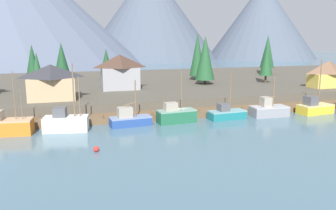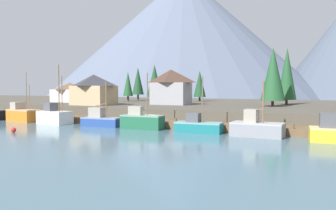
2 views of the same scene
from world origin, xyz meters
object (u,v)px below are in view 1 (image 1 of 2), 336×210
(conifer_centre, at_px, (106,62))
(conifer_far_left, at_px, (32,60))
(house_grey, at_px, (120,72))
(conifer_near_right, at_px, (268,51))
(conifer_mid_left, at_px, (205,58))
(conifer_back_left, at_px, (62,61))
(conifer_mid_right, at_px, (37,66))
(conifer_back_right, at_px, (197,55))
(fishing_boat_blue, at_px, (129,119))
(fishing_boat_white, at_px, (66,122))
(fishing_boat_teal, at_px, (227,114))
(conifer_near_left, at_px, (267,60))
(fishing_boat_yellow, at_px, (314,107))
(fishing_boat_orange, at_px, (8,126))
(fishing_boat_grey, at_px, (269,110))
(house_yellow, at_px, (328,74))
(channel_buoy, at_px, (96,149))
(house_tan, at_px, (51,82))
(fishing_boat_green, at_px, (176,115))

(conifer_centre, bearing_deg, conifer_far_left, -174.52)
(house_grey, xyz_separation_m, conifer_near_right, (45.62, 18.17, 2.89))
(conifer_mid_left, distance_m, conifer_back_left, 33.82)
(conifer_far_left, bearing_deg, conifer_mid_right, -78.20)
(conifer_back_right, bearing_deg, conifer_centre, 162.75)
(conifer_mid_right, bearing_deg, fishing_boat_blue, -63.33)
(fishing_boat_white, xyz_separation_m, fishing_boat_teal, (25.67, 0.45, -0.38))
(fishing_boat_white, height_order, conifer_near_left, conifer_near_left)
(fishing_boat_white, height_order, conifer_near_right, conifer_near_right)
(conifer_far_left, bearing_deg, fishing_boat_teal, -48.71)
(conifer_near_right, distance_m, conifer_far_left, 64.22)
(fishing_boat_blue, distance_m, fishing_boat_yellow, 33.08)
(fishing_boat_orange, relative_size, fishing_boat_white, 0.90)
(fishing_boat_grey, xyz_separation_m, conifer_near_left, (12.77, 22.43, 6.74))
(house_grey, bearing_deg, fishing_boat_grey, -43.33)
(conifer_near_right, bearing_deg, house_yellow, -93.22)
(fishing_boat_orange, height_order, conifer_near_right, conifer_near_right)
(channel_buoy, bearing_deg, conifer_mid_right, 102.78)
(fishing_boat_orange, relative_size, conifer_mid_left, 0.80)
(conifer_back_right, bearing_deg, channel_buoy, -123.59)
(conifer_back_right, bearing_deg, conifer_back_left, 175.58)
(conifer_mid_left, height_order, conifer_centre, conifer_mid_left)
(fishing_boat_grey, xyz_separation_m, house_yellow, (21.70, 12.02, 4.35))
(fishing_boat_grey, height_order, house_tan, house_tan)
(fishing_boat_white, relative_size, fishing_boat_blue, 1.40)
(conifer_mid_right, relative_size, conifer_far_left, 0.84)
(house_tan, bearing_deg, conifer_mid_left, 18.70)
(fishing_boat_grey, height_order, conifer_mid_left, conifer_mid_left)
(fishing_boat_blue, relative_size, conifer_back_left, 0.73)
(conifer_mid_left, bearing_deg, conifer_near_left, -5.66)
(conifer_back_right, height_order, conifer_far_left, conifer_back_right)
(house_grey, bearing_deg, channel_buoy, -103.27)
(conifer_far_left, height_order, channel_buoy, conifer_far_left)
(channel_buoy, bearing_deg, conifer_near_left, 38.10)
(house_grey, distance_m, conifer_mid_right, 19.55)
(fishing_boat_white, relative_size, conifer_back_left, 1.03)
(fishing_boat_grey, relative_size, house_tan, 0.83)
(house_grey, height_order, conifer_mid_left, conifer_mid_left)
(conifer_centre, distance_m, channel_buoy, 51.49)
(fishing_boat_blue, relative_size, house_grey, 0.87)
(conifer_near_right, bearing_deg, channel_buoy, -136.57)
(fishing_boat_orange, bearing_deg, conifer_back_right, 45.41)
(fishing_boat_yellow, xyz_separation_m, channel_buoy, (-38.96, -10.78, -0.74))
(conifer_near_right, bearing_deg, fishing_boat_grey, -120.61)
(conifer_mid_left, bearing_deg, conifer_near_right, 31.03)
(house_grey, relative_size, channel_buoy, 11.49)
(fishing_boat_teal, height_order, house_grey, house_grey)
(fishing_boat_yellow, relative_size, house_tan, 1.14)
(fishing_boat_green, xyz_separation_m, fishing_boat_yellow, (25.60, -0.39, -0.11))
(fishing_boat_orange, xyz_separation_m, house_tan, (5.54, 12.79, 4.40))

